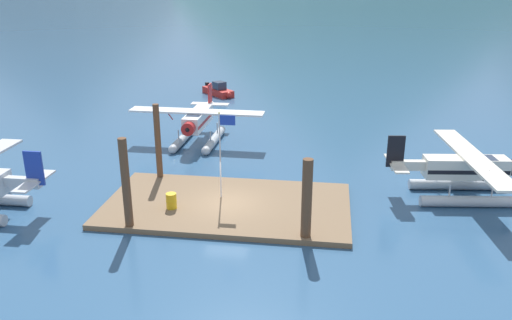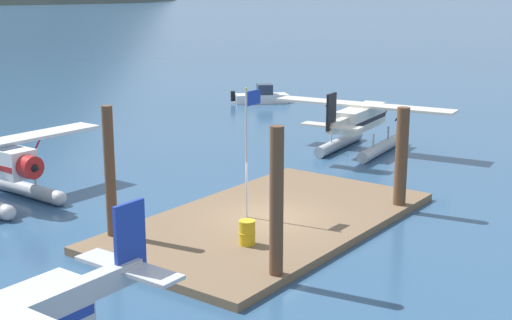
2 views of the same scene
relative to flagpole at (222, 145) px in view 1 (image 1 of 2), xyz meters
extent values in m
plane|color=#2D5175|center=(0.36, -0.73, -3.54)|extent=(1200.00, 1200.00, 0.00)
cube|color=brown|center=(0.36, -0.73, -3.39)|extent=(13.84, 7.65, 0.30)
cylinder|color=brown|center=(-4.12, -4.19, -1.02)|extent=(0.43, 0.43, 5.04)
cylinder|color=brown|center=(4.99, -4.08, -1.35)|extent=(0.51, 0.51, 4.38)
cylinder|color=brown|center=(-4.69, 2.66, -1.01)|extent=(0.39, 0.39, 5.06)
cylinder|color=silver|center=(-0.14, 0.00, -0.73)|extent=(0.08, 0.08, 5.02)
cube|color=#1E3DB2|center=(0.31, 0.00, 1.43)|extent=(0.90, 0.03, 0.56)
sphere|color=gold|center=(-0.14, 0.00, 1.83)|extent=(0.10, 0.10, 0.10)
cylinder|color=gold|center=(-2.56, -1.86, -2.80)|extent=(0.58, 0.58, 0.88)
torus|color=gold|center=(-2.56, -1.86, -2.80)|extent=(0.62, 0.62, 0.04)
cylinder|color=#B7BABF|center=(13.78, 3.84, -3.22)|extent=(5.64, 1.30, 0.64)
sphere|color=#B7BABF|center=(16.56, 4.17, -3.22)|extent=(0.64, 0.64, 0.64)
cylinder|color=#B7BABF|center=(14.07, 1.36, -3.22)|extent=(5.64, 1.30, 0.64)
cylinder|color=#B7BABF|center=(14.97, 3.98, -2.55)|extent=(0.10, 0.10, 0.70)
cylinder|color=#B7BABF|center=(12.58, 3.70, -2.55)|extent=(0.10, 0.10, 0.70)
cylinder|color=#B7BABF|center=(15.26, 1.50, -2.55)|extent=(0.10, 0.10, 0.70)
cylinder|color=#B7BABF|center=(12.88, 1.22, -2.55)|extent=(0.10, 0.10, 0.70)
cube|color=silver|center=(13.92, 2.60, -1.60)|extent=(4.91, 1.80, 1.20)
cube|color=black|center=(13.92, 2.60, -1.70)|extent=(4.82, 1.81, 0.24)
cube|color=#283347|center=(15.00, 2.73, -1.27)|extent=(1.22, 1.18, 0.56)
cube|color=silver|center=(14.22, 2.64, -0.93)|extent=(2.62, 10.49, 0.14)
cylinder|color=black|center=(13.96, 4.82, -1.26)|extent=(0.15, 0.63, 0.84)
cylinder|color=black|center=(14.48, 0.45, -1.26)|extent=(0.15, 0.63, 0.84)
cylinder|color=black|center=(16.61, 2.92, -1.60)|extent=(0.71, 1.02, 0.96)
cube|color=silver|center=(10.70, 2.21, -1.50)|extent=(2.24, 0.70, 0.56)
cube|color=black|center=(9.80, 2.11, -0.65)|extent=(1.01, 0.24, 1.90)
cube|color=silver|center=(9.90, 2.12, -1.40)|extent=(1.17, 3.27, 0.10)
cylinder|color=#B7BABF|center=(-2.91, 10.71, -3.22)|extent=(0.70, 5.61, 0.64)
sphere|color=#B7BABF|center=(-2.94, 7.91, -3.22)|extent=(0.64, 0.64, 0.64)
cylinder|color=#B7BABF|center=(-5.41, 10.74, -3.22)|extent=(0.70, 5.61, 0.64)
sphere|color=#B7BABF|center=(-5.44, 7.94, -3.22)|extent=(0.64, 0.64, 0.64)
cylinder|color=#B7BABF|center=(-2.92, 9.51, -2.55)|extent=(0.10, 0.10, 0.70)
cylinder|color=#B7BABF|center=(-2.90, 11.91, -2.55)|extent=(0.10, 0.10, 0.70)
cylinder|color=#B7BABF|center=(-5.42, 9.54, -2.55)|extent=(0.10, 0.10, 0.70)
cylinder|color=#B7BABF|center=(-5.40, 11.94, -2.55)|extent=(0.10, 0.10, 0.70)
cube|color=white|center=(-4.16, 10.72, -1.60)|extent=(1.29, 4.81, 1.20)
cube|color=#B21E1E|center=(-4.16, 10.72, -1.70)|extent=(1.31, 4.72, 0.24)
cube|color=#283347|center=(-4.17, 9.64, -1.27)|extent=(1.07, 1.11, 0.56)
cube|color=white|center=(-4.16, 10.42, -0.93)|extent=(10.41, 1.51, 0.14)
cylinder|color=#B21E1E|center=(-1.96, 10.40, -1.26)|extent=(0.62, 0.09, 0.84)
cylinder|color=#B21E1E|center=(-6.36, 10.45, -1.26)|extent=(0.62, 0.09, 0.84)
cylinder|color=#B21E1E|center=(-4.19, 8.02, -1.60)|extent=(0.97, 0.61, 0.96)
cone|color=black|center=(-4.19, 7.57, -1.60)|extent=(0.36, 0.35, 0.36)
cube|color=white|center=(-4.12, 13.97, -1.50)|extent=(0.46, 2.20, 0.56)
cube|color=#B21E1E|center=(-4.11, 14.87, -0.65)|extent=(0.13, 1.00, 1.90)
cube|color=white|center=(-4.11, 14.77, -1.40)|extent=(3.21, 0.84, 0.10)
cylinder|color=#B7BABF|center=(-12.46, -2.18, -2.55)|extent=(0.10, 0.10, 0.70)
cube|color=silver|center=(-10.40, -3.42, -1.50)|extent=(2.20, 0.45, 0.56)
cube|color=#1E389E|center=(-9.50, -3.41, -0.65)|extent=(1.00, 0.13, 1.90)
cube|color=silver|center=(-9.60, -3.41, -1.40)|extent=(0.82, 3.20, 0.10)
cube|color=#B2231E|center=(-6.17, 27.48, -3.19)|extent=(3.99, 4.07, 0.70)
sphere|color=#B2231E|center=(-4.71, 25.97, -3.19)|extent=(0.70, 0.70, 0.70)
cube|color=#283347|center=(-5.96, 27.27, -2.44)|extent=(1.62, 1.63, 0.80)
cube|color=black|center=(-7.75, 29.12, -2.94)|extent=(0.48, 0.48, 0.80)
camera|label=1|loc=(5.82, -27.42, 9.21)|focal=36.73mm
camera|label=2|loc=(-21.25, -16.08, 5.53)|focal=49.81mm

